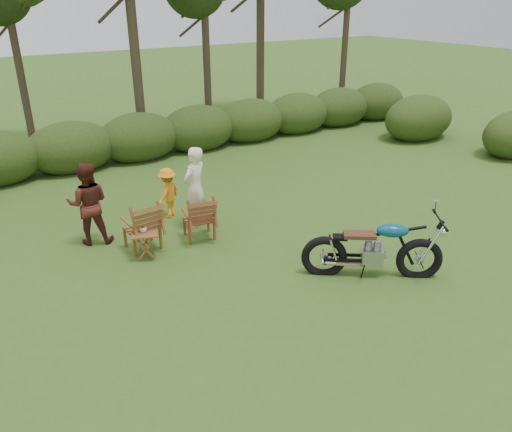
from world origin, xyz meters
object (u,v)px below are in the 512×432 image
lawn_chair_left (144,248)px  adult_b (94,242)px  cup (143,229)px  child (170,216)px  side_table (146,245)px  adult_a (197,226)px  lawn_chair_right (200,237)px  motorcycle (370,275)px

lawn_chair_left → adult_b: bearing=-49.5°
cup → child: 1.99m
side_table → child: bearing=53.5°
child → adult_b: bearing=-24.4°
child → side_table: bearing=18.7°
side_table → adult_b: 1.42m
adult_a → adult_b: size_ratio=1.05×
adult_a → adult_b: adult_a is taller
lawn_chair_right → adult_a: (0.21, 0.56, 0.00)m
adult_b → child: (1.82, 0.34, 0.00)m
motorcycle → adult_a: (-1.70, 3.56, 0.00)m
lawn_chair_right → lawn_chair_left: bearing=1.7°
lawn_chair_right → adult_a: 0.60m
cup → adult_b: bearing=119.4°
cup → child: bearing=52.6°
cup → motorcycle: bearing=-41.9°
lawn_chair_right → adult_b: size_ratio=0.57×
side_table → cup: size_ratio=4.02×
lawn_chair_left → adult_a: size_ratio=0.57×
adult_a → motorcycle: bearing=88.9°
side_table → adult_b: adult_b is taller
lawn_chair_right → cup: size_ratio=7.23×
lawn_chair_left → adult_a: bearing=-168.2°
adult_a → child: bearing=-95.5°
lawn_chair_right → cup: bearing=19.5°
motorcycle → lawn_chair_right: bearing=158.5°
side_table → child: size_ratio=0.46×
motorcycle → cup: motorcycle is taller
motorcycle → lawn_chair_left: 4.43m
lawn_chair_left → side_table: bearing=74.3°
motorcycle → side_table: motorcycle is taller
cup → lawn_chair_left: bearing=75.1°
adult_b → lawn_chair_left: bearing=155.1°
lawn_chair_right → adult_b: adult_b is taller
adult_b → motorcycle: bearing=155.3°
adult_a → adult_b: 2.17m
cup → adult_a: size_ratio=0.07×
lawn_chair_left → lawn_chair_right: bearing=167.3°
motorcycle → side_table: bearing=174.6°
side_table → adult_b: bearing=118.6°
motorcycle → child: (-2.00, 4.34, 0.00)m
lawn_chair_right → side_table: side_table is taller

